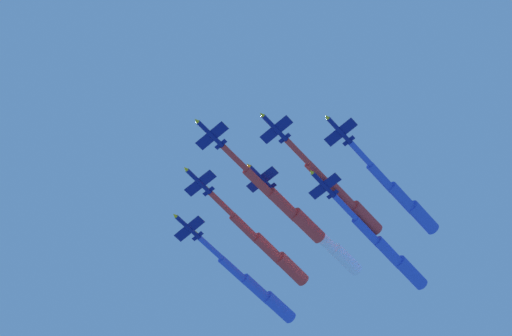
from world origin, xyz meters
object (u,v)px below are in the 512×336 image
(jet_port_mid, at_px, (324,240))
(jet_starboard_outer, at_px, (389,251))
(jet_starboard_inner, at_px, (268,248))
(jet_port_inner, at_px, (342,196))
(jet_starboard_mid, at_px, (401,196))
(jet_lead, at_px, (283,203))
(jet_port_outer, at_px, (256,288))

(jet_port_mid, bearing_deg, jet_starboard_outer, 172.16)
(jet_starboard_inner, bearing_deg, jet_port_inner, 126.27)
(jet_starboard_inner, bearing_deg, jet_starboard_mid, 139.95)
(jet_starboard_inner, relative_size, jet_starboard_outer, 0.99)
(jet_lead, distance_m, jet_starboard_inner, 15.93)
(jet_starboard_mid, bearing_deg, jet_port_mid, -52.40)
(jet_port_mid, relative_size, jet_starboard_outer, 0.94)
(jet_starboard_mid, bearing_deg, jet_starboard_inner, -40.05)
(jet_port_mid, relative_size, jet_starboard_mid, 1.00)
(jet_port_mid, xyz_separation_m, jet_starboard_mid, (-14.63, 18.99, -1.40))
(jet_port_inner, xyz_separation_m, jet_starboard_outer, (-15.78, -12.51, -2.69))
(jet_lead, bearing_deg, jet_starboard_mid, 164.33)
(jet_lead, relative_size, jet_starboard_outer, 0.99)
(jet_starboard_inner, relative_size, jet_port_mid, 1.05)
(jet_starboard_outer, bearing_deg, jet_starboard_inner, -13.29)
(jet_port_inner, height_order, jet_port_mid, jet_port_mid)
(jet_starboard_inner, xyz_separation_m, jet_starboard_outer, (-30.19, 7.13, -1.49))
(jet_port_outer, bearing_deg, jet_port_inner, 112.30)
(jet_port_mid, xyz_separation_m, jet_starboard_outer, (-16.43, 2.26, -2.89))
(jet_starboard_inner, bearing_deg, jet_lead, 89.76)
(jet_starboard_mid, bearing_deg, jet_lead, -15.67)
(jet_starboard_inner, xyz_separation_m, jet_starboard_mid, (-28.39, 23.86, 0.00))
(jet_port_mid, bearing_deg, jet_starboard_inner, -19.48)
(jet_lead, height_order, jet_port_inner, jet_port_inner)
(jet_port_outer, bearing_deg, jet_starboard_outer, 143.71)
(jet_port_outer, xyz_separation_m, jet_starboard_outer, (-29.92, 21.97, -2.13))
(jet_lead, height_order, jet_starboard_inner, jet_starboard_inner)
(jet_starboard_outer, bearing_deg, jet_lead, 16.13)
(jet_port_inner, xyz_separation_m, jet_port_outer, (14.14, -34.48, -0.56))
(jet_lead, xyz_separation_m, jet_port_outer, (-0.34, -30.72, 1.92))
(jet_starboard_inner, xyz_separation_m, jet_port_mid, (-13.76, 4.87, 1.40))
(jet_lead, distance_m, jet_starboard_outer, 31.50)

